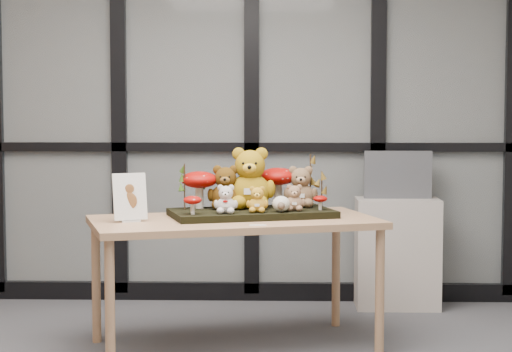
{
  "coord_description": "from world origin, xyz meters",
  "views": [
    {
      "loc": [
        0.66,
        -3.79,
        1.35
      ],
      "look_at": [
        0.52,
        1.18,
        0.96
      ],
      "focal_mm": 65.0,
      "sensor_mm": 36.0,
      "label": 1
    }
  ],
  "objects_px": {
    "bear_beige_small": "(294,196)",
    "mushroom_back_right": "(278,185)",
    "bear_brown_medium": "(226,185)",
    "bear_tan_back": "(301,184)",
    "plush_cream_hedgehog": "(281,203)",
    "bear_small_yellow": "(257,198)",
    "bear_white_bow": "(226,198)",
    "cabinet": "(397,253)",
    "mushroom_front_right": "(320,202)",
    "monitor": "(398,175)",
    "bear_pooh_yellow": "(250,175)",
    "display_table": "(234,231)",
    "mushroom_front_left": "(193,204)",
    "mushroom_back_left": "(199,188)",
    "sign_holder": "(130,200)",
    "diorama_tray": "(252,213)"
  },
  "relations": [
    {
      "from": "bear_brown_medium",
      "to": "bear_tan_back",
      "type": "xyz_separation_m",
      "value": [
        0.42,
        0.1,
        -0.01
      ]
    },
    {
      "from": "mushroom_front_right",
      "to": "monitor",
      "type": "xyz_separation_m",
      "value": [
        0.55,
        0.98,
        0.08
      ]
    },
    {
      "from": "mushroom_back_left",
      "to": "mushroom_front_left",
      "type": "relative_size",
      "value": 2.11
    },
    {
      "from": "bear_beige_small",
      "to": "plush_cream_hedgehog",
      "type": "relative_size",
      "value": 1.66
    },
    {
      "from": "bear_white_bow",
      "to": "cabinet",
      "type": "height_order",
      "value": "bear_white_bow"
    },
    {
      "from": "bear_pooh_yellow",
      "to": "bear_small_yellow",
      "type": "distance_m",
      "value": 0.23
    },
    {
      "from": "bear_small_yellow",
      "to": "mushroom_front_right",
      "type": "distance_m",
      "value": 0.37
    },
    {
      "from": "bear_pooh_yellow",
      "to": "monitor",
      "type": "height_order",
      "value": "bear_pooh_yellow"
    },
    {
      "from": "display_table",
      "to": "cabinet",
      "type": "distance_m",
      "value": 1.5
    },
    {
      "from": "bear_tan_back",
      "to": "bear_white_bow",
      "type": "bearing_deg",
      "value": -159.0
    },
    {
      "from": "bear_small_yellow",
      "to": "monitor",
      "type": "relative_size",
      "value": 0.35
    },
    {
      "from": "display_table",
      "to": "bear_pooh_yellow",
      "type": "bearing_deg",
      "value": 48.06
    },
    {
      "from": "mushroom_back_right",
      "to": "sign_holder",
      "type": "height_order",
      "value": "mushroom_back_right"
    },
    {
      "from": "monitor",
      "to": "diorama_tray",
      "type": "bearing_deg",
      "value": -133.3
    },
    {
      "from": "display_table",
      "to": "mushroom_front_right",
      "type": "relative_size",
      "value": 19.15
    },
    {
      "from": "bear_tan_back",
      "to": "mushroom_front_right",
      "type": "distance_m",
      "value": 0.2
    },
    {
      "from": "plush_cream_hedgehog",
      "to": "sign_holder",
      "type": "distance_m",
      "value": 0.81
    },
    {
      "from": "bear_beige_small",
      "to": "bear_brown_medium",
      "type": "bearing_deg",
      "value": 149.28
    },
    {
      "from": "bear_small_yellow",
      "to": "cabinet",
      "type": "bearing_deg",
      "value": 33.27
    },
    {
      "from": "bear_tan_back",
      "to": "cabinet",
      "type": "relative_size",
      "value": 0.35
    },
    {
      "from": "bear_beige_small",
      "to": "plush_cream_hedgehog",
      "type": "distance_m",
      "value": 0.1
    },
    {
      "from": "bear_brown_medium",
      "to": "cabinet",
      "type": "relative_size",
      "value": 0.37
    },
    {
      "from": "mushroom_front_left",
      "to": "bear_beige_small",
      "type": "bearing_deg",
      "value": 18.25
    },
    {
      "from": "mushroom_front_right",
      "to": "cabinet",
      "type": "height_order",
      "value": "mushroom_front_right"
    },
    {
      "from": "bear_white_bow",
      "to": "monitor",
      "type": "bearing_deg",
      "value": 30.16
    },
    {
      "from": "display_table",
      "to": "mushroom_back_left",
      "type": "relative_size",
      "value": 7.37
    },
    {
      "from": "plush_cream_hedgehog",
      "to": "cabinet",
      "type": "height_order",
      "value": "plush_cream_hedgehog"
    },
    {
      "from": "display_table",
      "to": "monitor",
      "type": "xyz_separation_m",
      "value": [
        1.02,
        1.07,
        0.22
      ]
    },
    {
      "from": "bear_brown_medium",
      "to": "mushroom_front_left",
      "type": "distance_m",
      "value": 0.32
    },
    {
      "from": "bear_white_bow",
      "to": "bear_beige_small",
      "type": "xyz_separation_m",
      "value": [
        0.37,
        0.13,
        -0.0
      ]
    },
    {
      "from": "display_table",
      "to": "bear_white_bow",
      "type": "distance_m",
      "value": 0.21
    },
    {
      "from": "display_table",
      "to": "mushroom_back_left",
      "type": "bearing_deg",
      "value": 126.12
    },
    {
      "from": "monitor",
      "to": "plush_cream_hedgehog",
      "type": "bearing_deg",
      "value": -125.3
    },
    {
      "from": "plush_cream_hedgehog",
      "to": "mushroom_back_left",
      "type": "height_order",
      "value": "mushroom_back_left"
    },
    {
      "from": "bear_beige_small",
      "to": "sign_holder",
      "type": "bearing_deg",
      "value": 175.74
    },
    {
      "from": "bear_white_bow",
      "to": "mushroom_back_right",
      "type": "height_order",
      "value": "mushroom_back_right"
    },
    {
      "from": "mushroom_back_left",
      "to": "mushroom_back_right",
      "type": "relative_size",
      "value": 0.95
    },
    {
      "from": "plush_cream_hedgehog",
      "to": "bear_small_yellow",
      "type": "bearing_deg",
      "value": 172.04
    },
    {
      "from": "cabinet",
      "to": "bear_beige_small",
      "type": "bearing_deg",
      "value": -124.58
    },
    {
      "from": "bear_small_yellow",
      "to": "mushroom_back_right",
      "type": "xyz_separation_m",
      "value": [
        0.11,
        0.32,
        0.04
      ]
    },
    {
      "from": "bear_pooh_yellow",
      "to": "plush_cream_hedgehog",
      "type": "height_order",
      "value": "bear_pooh_yellow"
    },
    {
      "from": "bear_white_bow",
      "to": "mushroom_front_right",
      "type": "distance_m",
      "value": 0.54
    },
    {
      "from": "bear_tan_back",
      "to": "bear_beige_small",
      "type": "relative_size",
      "value": 1.6
    },
    {
      "from": "bear_beige_small",
      "to": "mushroom_back_right",
      "type": "distance_m",
      "value": 0.26
    },
    {
      "from": "display_table",
      "to": "bear_beige_small",
      "type": "height_order",
      "value": "bear_beige_small"
    },
    {
      "from": "bear_white_bow",
      "to": "plush_cream_hedgehog",
      "type": "distance_m",
      "value": 0.31
    },
    {
      "from": "mushroom_back_left",
      "to": "sign_holder",
      "type": "distance_m",
      "value": 0.46
    },
    {
      "from": "display_table",
      "to": "bear_brown_medium",
      "type": "distance_m",
      "value": 0.28
    },
    {
      "from": "bear_tan_back",
      "to": "bear_white_bow",
      "type": "xyz_separation_m",
      "value": [
        -0.41,
        -0.32,
        -0.04
      ]
    },
    {
      "from": "bear_brown_medium",
      "to": "plush_cream_hedgehog",
      "type": "height_order",
      "value": "bear_brown_medium"
    }
  ]
}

